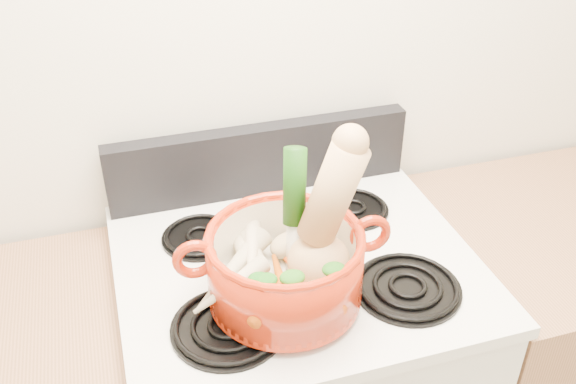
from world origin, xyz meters
name	(u,v)px	position (x,y,z in m)	size (l,w,h in m)	color
wall_back	(252,53)	(0.00, 1.75, 1.30)	(3.50, 0.02, 2.60)	white
cooktop	(297,266)	(0.00, 1.40, 0.93)	(0.78, 0.67, 0.03)	silver
control_backsplash	(260,159)	(0.00, 1.70, 1.04)	(0.76, 0.05, 0.18)	black
burner_front_left	(228,326)	(-0.19, 1.24, 0.96)	(0.22, 0.22, 0.02)	black
burner_front_right	(408,287)	(0.19, 1.24, 0.96)	(0.22, 0.22, 0.02)	black
burner_back_left	(199,236)	(-0.19, 1.54, 0.96)	(0.17, 0.17, 0.02)	black
burner_back_right	(353,208)	(0.19, 1.54, 0.96)	(0.17, 0.17, 0.02)	black
dutch_oven	(285,267)	(-0.06, 1.28, 1.04)	(0.30, 0.30, 0.15)	#AB230A
pot_handle_left	(195,259)	(-0.23, 1.29, 1.09)	(0.08, 0.08, 0.02)	#AB230A
pot_handle_right	(370,234)	(0.11, 1.27, 1.09)	(0.08, 0.08, 0.02)	#AB230A
squash	(320,219)	(0.00, 1.26, 1.16)	(0.13, 0.13, 0.31)	tan
leek	(296,214)	(-0.03, 1.31, 1.14)	(0.04, 0.04, 0.29)	silver
ginger	(290,246)	(-0.03, 1.36, 1.02)	(0.09, 0.07, 0.05)	tan
parsnip_0	(251,271)	(-0.12, 1.31, 1.02)	(0.04, 0.04, 0.19)	beige
parsnip_1	(231,270)	(-0.16, 1.32, 1.03)	(0.05, 0.05, 0.23)	beige
parsnip_2	(256,252)	(-0.10, 1.35, 1.04)	(0.04, 0.04, 0.20)	beige
parsnip_3	(230,285)	(-0.18, 1.26, 1.04)	(0.04, 0.04, 0.17)	beige
parsnip_4	(252,252)	(-0.11, 1.34, 1.04)	(0.04, 0.04, 0.20)	beige
carrot_0	(282,287)	(-0.08, 1.25, 1.02)	(0.04, 0.04, 0.18)	#C54C09
carrot_1	(284,299)	(-0.08, 1.21, 1.02)	(0.03, 0.03, 0.15)	#DA520A
carrot_2	(311,286)	(-0.03, 1.23, 1.03)	(0.03, 0.03, 0.18)	#D0550A
carrot_3	(269,301)	(-0.12, 1.20, 1.04)	(0.03, 0.03, 0.13)	#BD5C09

